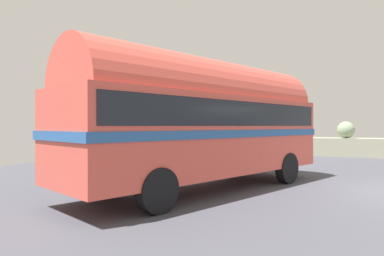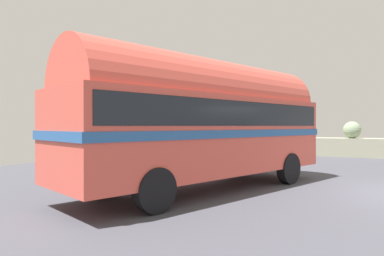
% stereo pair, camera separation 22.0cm
% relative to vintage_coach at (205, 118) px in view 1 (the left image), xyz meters
% --- Properties ---
extents(vintage_coach, '(5.20, 8.88, 3.70)m').
position_rel_vintage_coach_xyz_m(vintage_coach, '(0.00, 0.00, 0.00)').
color(vintage_coach, black).
rests_on(vintage_coach, ground).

